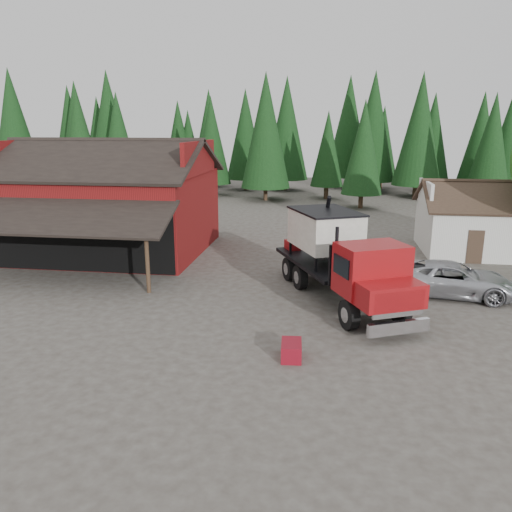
# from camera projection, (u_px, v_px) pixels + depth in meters

# --- Properties ---
(ground) EXTENTS (120.00, 120.00, 0.00)m
(ground) POSITION_uv_depth(u_px,v_px,m) (256.00, 314.00, 21.51)
(ground) COLOR #423C34
(ground) RESTS_ON ground
(red_barn) EXTENTS (12.80, 13.63, 7.18)m
(red_barn) POSITION_uv_depth(u_px,v_px,m) (109.00, 210.00, 31.86)
(red_barn) COLOR maroon
(red_barn) RESTS_ON ground
(farmhouse) EXTENTS (8.60, 6.42, 4.65)m
(farmhouse) POSITION_uv_depth(u_px,v_px,m) (488.00, 227.00, 31.69)
(farmhouse) COLOR silver
(farmhouse) RESTS_ON ground
(conifer_backdrop) EXTENTS (76.00, 16.00, 16.00)m
(conifer_backdrop) POSITION_uv_depth(u_px,v_px,m) (306.00, 192.00, 61.71)
(conifer_backdrop) COLOR black
(conifer_backdrop) RESTS_ON ground
(near_pine_a) EXTENTS (4.40, 4.40, 11.40)m
(near_pine_a) POSITION_uv_depth(u_px,v_px,m) (80.00, 141.00, 49.81)
(near_pine_a) COLOR #382619
(near_pine_a) RESTS_ON ground
(near_pine_b) EXTENTS (3.96, 3.96, 10.40)m
(near_pine_b) POSITION_uv_depth(u_px,v_px,m) (363.00, 147.00, 47.89)
(near_pine_b) COLOR #382619
(near_pine_b) RESTS_ON ground
(near_pine_d) EXTENTS (5.28, 5.28, 13.40)m
(near_pine_d) POSITION_uv_depth(u_px,v_px,m) (266.00, 131.00, 52.75)
(near_pine_d) COLOR #382619
(near_pine_d) RESTS_ON ground
(feed_truck) EXTENTS (6.69, 10.29, 4.56)m
(feed_truck) POSITION_uv_depth(u_px,v_px,m) (340.00, 255.00, 22.82)
(feed_truck) COLOR black
(feed_truck) RESTS_ON ground
(silver_car) EXTENTS (6.11, 3.46, 1.61)m
(silver_car) POSITION_uv_depth(u_px,v_px,m) (453.00, 279.00, 23.68)
(silver_car) COLOR #B8BAC1
(silver_car) RESTS_ON ground
(equip_box) EXTENTS (0.78, 1.15, 0.60)m
(equip_box) POSITION_uv_depth(u_px,v_px,m) (291.00, 350.00, 17.34)
(equip_box) COLOR maroon
(equip_box) RESTS_ON ground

